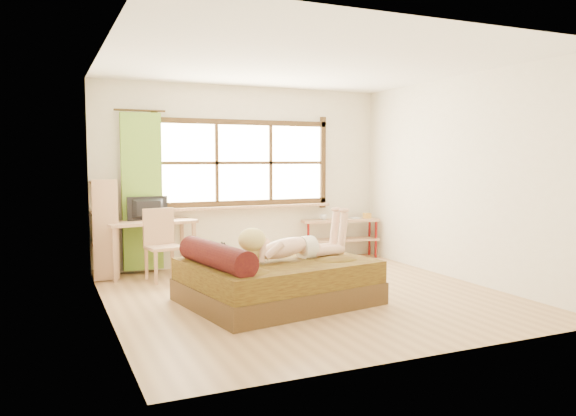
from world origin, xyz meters
name	(u,v)px	position (x,y,z in m)	size (l,w,h in m)	color
floor	(307,295)	(0.00, 0.00, 0.00)	(4.50, 4.50, 0.00)	#9E754C
ceiling	(308,63)	(0.00, 0.00, 2.70)	(4.50, 4.50, 0.00)	white
wall_back	(244,176)	(0.00, 2.25, 1.35)	(4.50, 4.50, 0.00)	silver
wall_front	(431,192)	(0.00, -2.25, 1.35)	(4.50, 4.50, 0.00)	silver
wall_left	(105,185)	(-2.25, 0.00, 1.35)	(4.50, 4.50, 0.00)	silver
wall_right	(461,179)	(2.25, 0.00, 1.35)	(4.50, 4.50, 0.00)	silver
window	(244,166)	(0.00, 2.22, 1.51)	(2.80, 0.16, 1.46)	#FFEDBF
curtain	(142,192)	(-1.55, 2.13, 1.15)	(0.55, 0.10, 2.20)	#679A2A
bed	(274,279)	(-0.49, -0.14, 0.26)	(2.17, 1.86, 0.74)	#382610
woman	(291,234)	(-0.29, -0.18, 0.78)	(1.36, 0.39, 0.58)	beige
kitten	(212,252)	(-1.16, -0.03, 0.60)	(0.29, 0.12, 0.23)	black
desk	(150,228)	(-1.48, 1.95, 0.66)	(1.29, 0.74, 0.76)	tan
monitor	(149,209)	(-1.48, 2.00, 0.92)	(0.57, 0.08, 0.33)	black
chair	(162,240)	(-1.40, 1.59, 0.53)	(0.49, 0.49, 0.95)	tan
pipe_shelf	(341,229)	(1.60, 2.07, 0.47)	(1.30, 0.48, 0.72)	tan
cup	(324,217)	(1.28, 2.07, 0.68)	(0.11, 0.11, 0.09)	gray
book	(351,218)	(1.78, 2.07, 0.64)	(0.15, 0.20, 0.02)	gray
bookshelf	(104,228)	(-2.08, 2.05, 0.68)	(0.34, 0.59, 1.33)	tan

